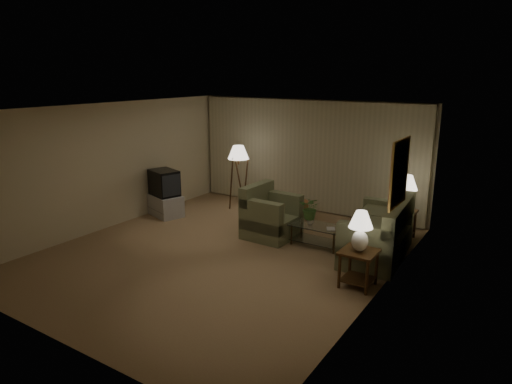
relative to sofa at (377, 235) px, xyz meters
The scene contains 16 objects.
ground 2.89m from the sofa, 150.83° to the right, with size 7.00×7.00×0.00m, color #89644B.
room_shell 2.81m from the sofa, behind, with size 6.04×7.02×2.72m.
sofa is the anchor object (origin of this frame).
armchair 2.17m from the sofa, behind, with size 1.06×1.01×0.85m.
side_table_near 1.36m from the sofa, 83.66° to the right, with size 0.55×0.55×0.60m.
side_table_far 1.26m from the sofa, 83.16° to the left, with size 0.47×0.40×0.60m.
table_lamp_near 1.47m from the sofa, 83.66° to the right, with size 0.38×0.38×0.65m.
table_lamp_far 1.40m from the sofa, 83.16° to the left, with size 0.42×0.42×0.73m.
coffee_table 1.18m from the sofa, behind, with size 1.04×0.57×0.41m.
tv_cabinet 5.06m from the sofa, behind, with size 1.01×0.81×0.50m, color #ABABAD.
crt_tv 5.07m from the sofa, behind, with size 0.82×0.70×0.60m, color black.
floor_lamp 4.05m from the sofa, 164.01° to the left, with size 0.52×0.52×1.60m.
ottoman 2.61m from the sofa, 153.49° to the left, with size 0.64×0.64×0.43m, color #A35F37.
vase 1.32m from the sofa, behind, with size 0.14×0.14×0.14m, color white.
flowers 1.36m from the sofa, behind, with size 0.41×0.36×0.46m, color #457534.
book 0.93m from the sofa, 167.64° to the right, with size 0.15×0.21×0.02m, color olive.
Camera 1 is at (4.90, -6.45, 3.32)m, focal length 32.00 mm.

